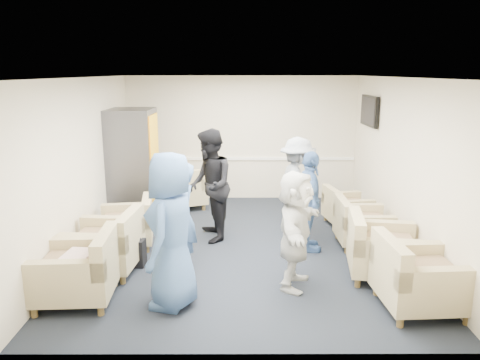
{
  "coord_description": "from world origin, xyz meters",
  "views": [
    {
      "loc": [
        -0.07,
        -7.21,
        2.8
      ],
      "look_at": [
        -0.05,
        0.2,
        1.06
      ],
      "focal_mm": 35.0,
      "sensor_mm": 36.0,
      "label": 1
    }
  ],
  "objects_px": {
    "person_front_right": "(295,230)",
    "vending_machine": "(133,164)",
    "armchair_right_midnear": "(379,251)",
    "person_back_left": "(210,186)",
    "armchair_right_near": "(416,280)",
    "armchair_left_far": "(130,226)",
    "armchair_right_midfar": "(360,226)",
    "armchair_left_mid": "(108,246)",
    "person_mid_right": "(309,202)",
    "armchair_left_near": "(80,272)",
    "armchair_corner": "(182,191)",
    "person_front_left": "(172,231)",
    "armchair_right_far": "(345,209)",
    "person_back_right": "(297,186)",
    "person_mid_left": "(183,217)"
  },
  "relations": [
    {
      "from": "person_front_right",
      "to": "vending_machine",
      "type": "bearing_deg",
      "value": 58.61
    },
    {
      "from": "armchair_right_midnear",
      "to": "vending_machine",
      "type": "distance_m",
      "value": 4.86
    },
    {
      "from": "person_front_right",
      "to": "person_back_left",
      "type": "bearing_deg",
      "value": 50.78
    },
    {
      "from": "armchair_right_near",
      "to": "vending_machine",
      "type": "bearing_deg",
      "value": 45.02
    },
    {
      "from": "armchair_left_far",
      "to": "armchair_right_midfar",
      "type": "xyz_separation_m",
      "value": [
        3.75,
        0.0,
        -0.01
      ]
    },
    {
      "from": "armchair_right_midnear",
      "to": "person_front_right",
      "type": "bearing_deg",
      "value": 111.78
    },
    {
      "from": "armchair_left_mid",
      "to": "person_mid_right",
      "type": "height_order",
      "value": "person_mid_right"
    },
    {
      "from": "armchair_left_near",
      "to": "person_mid_right",
      "type": "relative_size",
      "value": 0.62
    },
    {
      "from": "armchair_left_mid",
      "to": "armchair_corner",
      "type": "xyz_separation_m",
      "value": [
        0.67,
        3.16,
        -0.01
      ]
    },
    {
      "from": "armchair_right_midfar",
      "to": "person_back_left",
      "type": "bearing_deg",
      "value": 83.06
    },
    {
      "from": "armchair_left_mid",
      "to": "person_front_right",
      "type": "xyz_separation_m",
      "value": [
        2.58,
        -0.48,
        0.41
      ]
    },
    {
      "from": "armchair_left_far",
      "to": "armchair_right_midfar",
      "type": "height_order",
      "value": "armchair_left_far"
    },
    {
      "from": "armchair_right_near",
      "to": "person_back_left",
      "type": "bearing_deg",
      "value": 43.66
    },
    {
      "from": "armchair_right_midfar",
      "to": "armchair_corner",
      "type": "height_order",
      "value": "armchair_corner"
    },
    {
      "from": "vending_machine",
      "to": "person_front_left",
      "type": "xyz_separation_m",
      "value": [
        1.23,
        -3.52,
        -0.11
      ]
    },
    {
      "from": "armchair_right_far",
      "to": "person_mid_right",
      "type": "height_order",
      "value": "person_mid_right"
    },
    {
      "from": "armchair_left_far",
      "to": "armchair_right_midnear",
      "type": "height_order",
      "value": "armchair_right_midnear"
    },
    {
      "from": "armchair_right_far",
      "to": "vending_machine",
      "type": "height_order",
      "value": "vending_machine"
    },
    {
      "from": "vending_machine",
      "to": "person_back_right",
      "type": "distance_m",
      "value": 3.18
    },
    {
      "from": "armchair_right_near",
      "to": "armchair_right_midnear",
      "type": "height_order",
      "value": "armchair_right_near"
    },
    {
      "from": "armchair_left_far",
      "to": "armchair_left_near",
      "type": "bearing_deg",
      "value": -13.84
    },
    {
      "from": "armchair_left_far",
      "to": "person_mid_left",
      "type": "distance_m",
      "value": 1.41
    },
    {
      "from": "armchair_left_near",
      "to": "armchair_right_far",
      "type": "distance_m",
      "value": 4.9
    },
    {
      "from": "armchair_left_far",
      "to": "armchair_right_midfar",
      "type": "relative_size",
      "value": 1.15
    },
    {
      "from": "person_mid_right",
      "to": "armchair_left_near",
      "type": "bearing_deg",
      "value": 116.53
    },
    {
      "from": "armchair_left_mid",
      "to": "person_mid_left",
      "type": "relative_size",
      "value": 0.65
    },
    {
      "from": "vending_machine",
      "to": "person_back_left",
      "type": "distance_m",
      "value": 1.99
    },
    {
      "from": "armchair_left_near",
      "to": "armchair_left_far",
      "type": "distance_m",
      "value": 1.89
    },
    {
      "from": "armchair_right_midnear",
      "to": "person_back_right",
      "type": "distance_m",
      "value": 2.09
    },
    {
      "from": "armchair_left_near",
      "to": "armchair_right_midfar",
      "type": "distance_m",
      "value": 4.36
    },
    {
      "from": "person_mid_left",
      "to": "person_mid_right",
      "type": "xyz_separation_m",
      "value": [
        1.9,
        0.71,
        0.03
      ]
    },
    {
      "from": "armchair_left_near",
      "to": "armchair_right_near",
      "type": "height_order",
      "value": "armchair_right_near"
    },
    {
      "from": "armchair_corner",
      "to": "person_back_right",
      "type": "bearing_deg",
      "value": 123.63
    },
    {
      "from": "armchair_left_near",
      "to": "armchair_right_far",
      "type": "height_order",
      "value": "armchair_left_near"
    },
    {
      "from": "armchair_left_near",
      "to": "armchair_left_mid",
      "type": "relative_size",
      "value": 0.98
    },
    {
      "from": "armchair_left_far",
      "to": "vending_machine",
      "type": "xyz_separation_m",
      "value": [
        -0.25,
        1.54,
        0.72
      ]
    },
    {
      "from": "armchair_left_near",
      "to": "armchair_right_midfar",
      "type": "height_order",
      "value": "armchair_left_near"
    },
    {
      "from": "armchair_right_near",
      "to": "person_back_right",
      "type": "distance_m",
      "value": 2.98
    },
    {
      "from": "person_back_right",
      "to": "person_front_right",
      "type": "bearing_deg",
      "value": 162.0
    },
    {
      "from": "armchair_left_near",
      "to": "person_mid_right",
      "type": "height_order",
      "value": "person_mid_right"
    },
    {
      "from": "armchair_left_far",
      "to": "person_back_left",
      "type": "xyz_separation_m",
      "value": [
        1.3,
        0.29,
        0.6
      ]
    },
    {
      "from": "armchair_left_near",
      "to": "person_mid_right",
      "type": "xyz_separation_m",
      "value": [
        3.06,
        1.68,
        0.43
      ]
    },
    {
      "from": "armchair_left_near",
      "to": "armchair_corner",
      "type": "relative_size",
      "value": 0.84
    },
    {
      "from": "person_mid_right",
      "to": "armchair_right_near",
      "type": "bearing_deg",
      "value": -154.87
    },
    {
      "from": "armchair_left_mid",
      "to": "armchair_left_near",
      "type": "bearing_deg",
      "value": -2.47
    },
    {
      "from": "person_front_left",
      "to": "person_back_left",
      "type": "relative_size",
      "value": 1.01
    },
    {
      "from": "armchair_left_near",
      "to": "vending_machine",
      "type": "xyz_separation_m",
      "value": [
        -0.07,
        3.42,
        0.68
      ]
    },
    {
      "from": "armchair_right_midfar",
      "to": "person_mid_left",
      "type": "distance_m",
      "value": 2.94
    },
    {
      "from": "person_mid_left",
      "to": "person_front_right",
      "type": "xyz_separation_m",
      "value": [
        1.53,
        -0.57,
        0.01
      ]
    },
    {
      "from": "armchair_left_mid",
      "to": "person_mid_right",
      "type": "bearing_deg",
      "value": 109.75
    }
  ]
}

